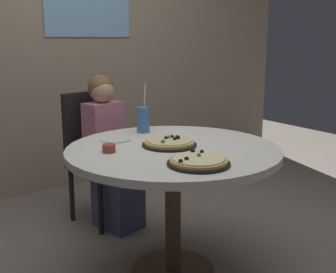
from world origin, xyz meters
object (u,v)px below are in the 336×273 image
object	(u,v)px
pizza_veggie	(169,143)
dining_table	(173,165)
diner_child	(111,160)
soda_cup	(143,120)
plate_small	(116,139)
sauce_bowl	(109,148)
chair_wooden	(95,149)
pizza_cheese	(198,161)

from	to	relation	value
pizza_veggie	dining_table	bearing A→B (deg)	-89.79
diner_child	soda_cup	bearing A→B (deg)	-83.33
plate_small	sauce_bowl	bearing A→B (deg)	-124.86
soda_cup	sauce_bowl	distance (m)	0.51
chair_wooden	sauce_bowl	world-z (taller)	chair_wooden
pizza_veggie	sauce_bowl	size ratio (longest dim) A/B	4.32
pizza_veggie	diner_child	bearing A→B (deg)	88.75
dining_table	diner_child	world-z (taller)	diner_child
pizza_veggie	sauce_bowl	xyz separation A→B (m)	(-0.34, 0.07, 0.00)
pizza_cheese	sauce_bowl	world-z (taller)	pizza_cheese
pizza_cheese	sauce_bowl	bearing A→B (deg)	118.71
pizza_veggie	soda_cup	xyz separation A→B (m)	(0.06, 0.38, 0.06)
pizza_veggie	chair_wooden	bearing A→B (deg)	91.20
dining_table	sauce_bowl	bearing A→B (deg)	162.94
chair_wooden	sauce_bowl	size ratio (longest dim) A/B	13.57
chair_wooden	sauce_bowl	distance (m)	0.96
diner_child	plate_small	world-z (taller)	diner_child
diner_child	plate_small	bearing A→B (deg)	-112.98
pizza_veggie	pizza_cheese	xyz separation A→B (m)	(-0.09, -0.38, -0.00)
chair_wooden	pizza_veggie	world-z (taller)	chair_wooden
pizza_veggie	soda_cup	distance (m)	0.39
sauce_bowl	plate_small	bearing A→B (deg)	55.14
soda_cup	sauce_bowl	xyz separation A→B (m)	(-0.40, -0.31, -0.06)
pizza_veggie	soda_cup	world-z (taller)	soda_cup
soda_cup	pizza_veggie	bearing A→B (deg)	-99.10
soda_cup	plate_small	distance (m)	0.27
dining_table	soda_cup	distance (m)	0.46
pizza_cheese	diner_child	bearing A→B (deg)	84.46
dining_table	pizza_cheese	bearing A→B (deg)	-105.42
diner_child	sauce_bowl	world-z (taller)	diner_child
plate_small	pizza_veggie	bearing A→B (deg)	-57.30
pizza_cheese	soda_cup	bearing A→B (deg)	78.47
pizza_veggie	plate_small	xyz separation A→B (m)	(-0.18, 0.29, -0.01)
dining_table	soda_cup	size ratio (longest dim) A/B	3.79
sauce_bowl	pizza_cheese	bearing A→B (deg)	-61.29
dining_table	pizza_veggie	xyz separation A→B (m)	(-0.00, 0.04, 0.12)
chair_wooden	plate_small	xyz separation A→B (m)	(-0.16, -0.65, 0.22)
dining_table	diner_child	bearing A→B (deg)	88.82
chair_wooden	diner_child	size ratio (longest dim) A/B	0.88
chair_wooden	plate_small	size ratio (longest dim) A/B	5.28
pizza_cheese	plate_small	distance (m)	0.67
sauce_bowl	plate_small	size ratio (longest dim) A/B	0.39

